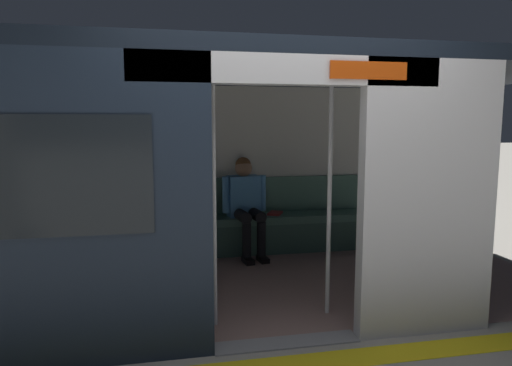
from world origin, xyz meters
TOP-DOWN VIEW (x-y plane):
  - ground_plane at (0.00, 0.00)m, footprint 60.00×60.00m
  - platform_edge_strip at (0.00, 0.30)m, footprint 8.00×0.24m
  - train_car at (0.08, -1.29)m, footprint 6.40×2.89m
  - bench_seat at (0.00, -2.38)m, footprint 3.36×0.44m
  - person_seated at (-0.11, -2.33)m, footprint 0.55×0.71m
  - handbag at (0.38, -2.42)m, footprint 0.26×0.15m
  - book at (-0.51, -2.43)m, footprint 0.24×0.26m
  - grab_pole_door at (0.48, -0.41)m, footprint 0.04×0.04m
  - grab_pole_far at (-0.48, -0.45)m, footprint 0.04×0.04m

SIDE VIEW (x-z plane):
  - ground_plane at x=0.00m, z-range 0.00..0.00m
  - platform_edge_strip at x=0.00m, z-range 0.00..0.01m
  - bench_seat at x=0.00m, z-range 0.12..0.59m
  - book at x=-0.51m, z-range 0.46..0.49m
  - handbag at x=0.38m, z-range 0.46..0.63m
  - person_seated at x=-0.11m, z-range 0.09..1.28m
  - grab_pole_door at x=0.48m, z-range 0.00..2.04m
  - grab_pole_far at x=-0.48m, z-range 0.00..2.04m
  - train_car at x=0.08m, z-range 0.38..2.56m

